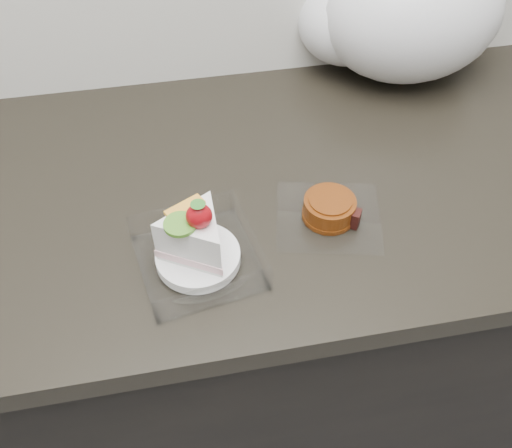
% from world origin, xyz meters
% --- Properties ---
extents(counter, '(2.04, 0.64, 0.90)m').
position_xyz_m(counter, '(0.00, 1.69, 0.45)').
color(counter, black).
rests_on(counter, ground).
extents(cake_tray, '(0.19, 0.19, 0.13)m').
position_xyz_m(cake_tray, '(-0.05, 1.53, 0.93)').
color(cake_tray, white).
rests_on(cake_tray, counter).
extents(mooncake_wrap, '(0.19, 0.18, 0.04)m').
position_xyz_m(mooncake_wrap, '(0.16, 1.58, 0.92)').
color(mooncake_wrap, white).
rests_on(mooncake_wrap, counter).
extents(plastic_bag, '(0.41, 0.32, 0.31)m').
position_xyz_m(plastic_bag, '(0.39, 1.95, 1.02)').
color(plastic_bag, white).
rests_on(plastic_bag, counter).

